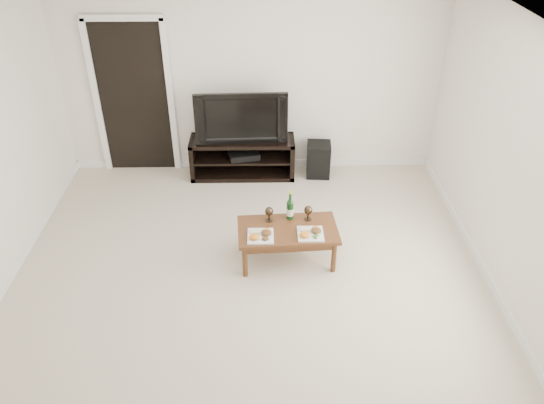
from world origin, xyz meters
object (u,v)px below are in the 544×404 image
at_px(television, 241,115).
at_px(subwoofer, 318,159).
at_px(media_console, 243,157).
at_px(coffee_table, 287,244).

height_order(television, subwoofer, television).
xyz_separation_m(media_console, coffee_table, (0.54, -1.87, -0.07)).
relative_size(television, subwoofer, 2.53).
height_order(media_console, subwoofer, media_console).
xyz_separation_m(media_console, television, (0.00, 0.00, 0.62)).
height_order(subwoofer, coffee_table, subwoofer).
relative_size(television, coffee_table, 1.14).
height_order(media_console, coffee_table, media_console).
distance_m(media_console, television, 0.62).
height_order(media_console, television, television).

